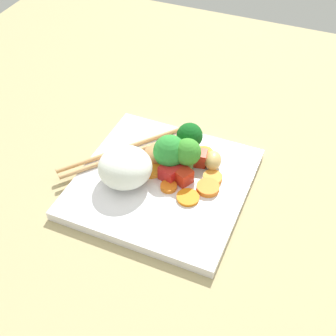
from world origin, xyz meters
TOP-DOWN VIEW (x-y plane):
  - ground_plane at (0.00, 0.00)cm, footprint 110.00×110.00cm
  - square_plate at (0.00, 0.00)cm, footprint 23.47×23.47cm
  - rice_mound at (-2.15, 4.59)cm, footprint 10.09×10.17cm
  - broccoli_floret_0 at (3.07, -2.50)cm, footprint 3.85×3.85cm
  - broccoli_floret_1 at (6.94, -1.38)cm, footprint 3.84×3.84cm
  - broccoli_floret_2 at (2.67, 0.06)cm, footprint 4.67×4.67cm
  - carrot_slice_0 at (-2.00, -4.58)cm, footprint 3.64×3.64cm
  - carrot_slice_1 at (-1.21, -1.43)cm, footprint 3.22×3.22cm
  - carrot_slice_2 at (0.59, -6.52)cm, footprint 4.34×4.34cm
  - carrot_slice_3 at (7.21, -3.65)cm, footprint 3.74×3.74cm
  - carrot_slice_4 at (2.60, -6.51)cm, footprint 3.74×3.74cm
  - carrot_slice_5 at (0.91, 2.03)cm, footprint 4.29×4.29cm
  - pepper_chunk_0 at (4.99, -3.57)cm, footprint 2.31×2.57cm
  - pepper_chunk_1 at (5.25, 1.01)cm, footprint 3.18×3.05cm
  - pepper_chunk_2 at (0.70, -2.88)cm, footprint 2.81×2.77cm
  - pepper_chunk_3 at (4.62, -1.33)cm, footprint 2.93×2.76cm
  - pepper_chunk_4 at (0.75, -0.84)cm, footprint 3.17×3.08cm
  - chicken_piece_0 at (5.16, -5.67)cm, footprint 3.69×3.01cm
  - chicken_piece_2 at (3.44, 2.42)cm, footprint 4.45×4.26cm
  - chopstick_pair at (3.38, 6.96)cm, footprint 18.11×15.45cm

SIDE VIEW (x-z plane):
  - ground_plane at x=0.00cm, z-range -2.00..0.00cm
  - square_plate at x=0.00cm, z-range 0.00..1.41cm
  - carrot_slice_3 at x=7.21cm, z-range 1.41..1.81cm
  - carrot_slice_0 at x=-2.00cm, z-range 1.41..1.85cm
  - carrot_slice_1 at x=-1.21cm, z-range 1.41..1.99cm
  - chopstick_pair at x=3.38cm, z-range 1.41..2.07cm
  - carrot_slice_4 at x=2.60cm, z-range 1.41..2.15cm
  - carrot_slice_2 at x=0.59cm, z-range 1.41..2.16cm
  - carrot_slice_5 at x=0.91cm, z-range 1.41..2.21cm
  - pepper_chunk_1 at x=5.25cm, z-range 1.41..2.81cm
  - pepper_chunk_2 at x=0.70cm, z-range 1.41..3.56cm
  - pepper_chunk_4 at x=0.75cm, z-range 1.41..3.59cm
  - pepper_chunk_3 at x=4.62cm, z-range 1.41..3.59cm
  - pepper_chunk_0 at x=4.99cm, z-range 1.41..3.64cm
  - chicken_piece_2 at x=3.44cm, z-range 1.41..3.73cm
  - chicken_piece_0 at x=5.16cm, z-range 1.41..3.84cm
  - rice_mound at x=-2.15cm, z-range 1.41..6.59cm
  - broccoli_floret_1 at x=6.94cm, z-range 1.87..6.82cm
  - broccoli_floret_2 at x=2.67cm, z-range 1.64..7.24cm
  - broccoli_floret_0 at x=3.07cm, z-range 2.00..7.47cm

